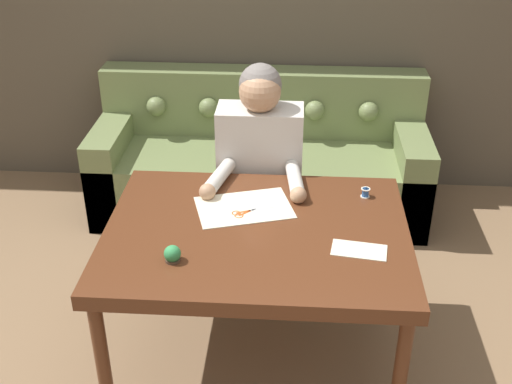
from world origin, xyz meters
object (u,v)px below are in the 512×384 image
at_px(person, 260,175).
at_px(scissors, 246,212).
at_px(dining_table, 257,242).
at_px(thread_spool, 365,193).
at_px(pin_cushion, 172,254).
at_px(couch, 260,163).

distance_m(person, scissors, 0.53).
bearing_deg(dining_table, thread_spool, 32.52).
bearing_deg(scissors, pin_cushion, -123.98).
relative_size(dining_table, pin_cushion, 18.75).
xyz_separation_m(couch, person, (0.04, -0.80, 0.33)).
xyz_separation_m(scissors, pin_cushion, (-0.27, -0.39, 0.03)).
height_order(dining_table, thread_spool, thread_spool).
bearing_deg(thread_spool, person, 147.53).
distance_m(scissors, pin_cushion, 0.48).
bearing_deg(pin_cushion, thread_spool, 35.10).
height_order(dining_table, scissors, scissors).
height_order(thread_spool, pin_cushion, pin_cushion).
height_order(couch, thread_spool, couch).
distance_m(couch, person, 0.87).
bearing_deg(scissors, dining_table, -66.15).
distance_m(thread_spool, pin_cushion, 1.01).
distance_m(dining_table, person, 0.65).
xyz_separation_m(scissors, thread_spool, (0.56, 0.19, 0.02)).
height_order(person, pin_cushion, person).
xyz_separation_m(couch, scissors, (0.01, -1.32, 0.41)).
xyz_separation_m(couch, pin_cushion, (-0.26, -1.71, 0.44)).
height_order(person, scissors, person).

